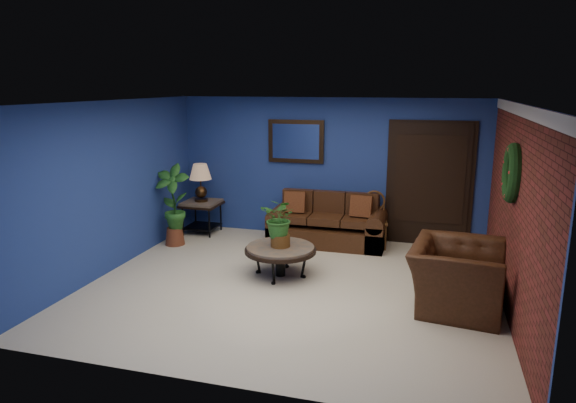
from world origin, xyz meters
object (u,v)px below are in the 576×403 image
(table_lamp, at_px, (201,178))
(side_chair, at_px, (374,216))
(sofa, at_px, (328,227))
(coffee_table, at_px, (280,250))
(end_table, at_px, (202,209))
(armchair, at_px, (457,276))

(table_lamp, height_order, side_chair, table_lamp)
(sofa, height_order, table_lamp, table_lamp)
(sofa, bearing_deg, side_chair, 3.17)
(side_chair, bearing_deg, sofa, 171.04)
(sofa, distance_m, table_lamp, 2.50)
(coffee_table, height_order, table_lamp, table_lamp)
(table_lamp, bearing_deg, end_table, -45.00)
(sofa, height_order, end_table, sofa)
(coffee_table, bearing_deg, armchair, -10.35)
(sofa, distance_m, armchair, 3.01)
(sofa, relative_size, coffee_table, 1.92)
(armchair, bearing_deg, coffee_table, 87.18)
(sofa, bearing_deg, end_table, -179.40)
(coffee_table, height_order, end_table, end_table)
(sofa, bearing_deg, table_lamp, -179.40)
(end_table, relative_size, armchair, 0.53)
(armchair, bearing_deg, end_table, 71.65)
(end_table, xyz_separation_m, side_chair, (3.18, 0.07, 0.07))
(end_table, distance_m, side_chair, 3.18)
(side_chair, bearing_deg, coffee_table, -134.64)
(table_lamp, bearing_deg, sofa, 0.60)
(table_lamp, xyz_separation_m, armchair, (4.45, -2.16, -0.64))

